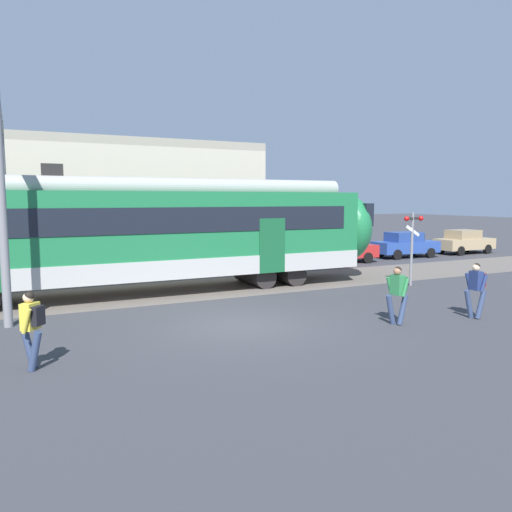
{
  "coord_description": "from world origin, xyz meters",
  "views": [
    {
      "loc": [
        -5.62,
        -12.57,
        3.55
      ],
      "look_at": [
        1.8,
        2.63,
        1.6
      ],
      "focal_mm": 35.0,
      "sensor_mm": 36.0,
      "label": 1
    }
  ],
  "objects_px": {
    "pedestrian_navy": "(476,286)",
    "crossing_signal": "(412,237)",
    "parked_car_blue": "(405,245)",
    "parked_car_tan": "(464,242)",
    "pedestrian_green": "(398,290)",
    "parked_car_red": "(340,249)",
    "pedestrian_yellow": "(31,323)"
  },
  "relations": [
    {
      "from": "pedestrian_green",
      "to": "pedestrian_navy",
      "type": "relative_size",
      "value": 1.0
    },
    {
      "from": "parked_car_red",
      "to": "crossing_signal",
      "type": "xyz_separation_m",
      "value": [
        -1.74,
        -7.34,
        1.23
      ]
    },
    {
      "from": "parked_car_red",
      "to": "parked_car_blue",
      "type": "xyz_separation_m",
      "value": [
        5.04,
        0.38,
        0.0
      ]
    },
    {
      "from": "pedestrian_navy",
      "to": "pedestrian_green",
      "type": "bearing_deg",
      "value": 170.13
    },
    {
      "from": "pedestrian_navy",
      "to": "parked_car_blue",
      "type": "height_order",
      "value": "pedestrian_navy"
    },
    {
      "from": "pedestrian_green",
      "to": "pedestrian_navy",
      "type": "xyz_separation_m",
      "value": [
        2.6,
        -0.45,
        0.0
      ]
    },
    {
      "from": "pedestrian_yellow",
      "to": "parked_car_tan",
      "type": "distance_m",
      "value": 28.69
    },
    {
      "from": "pedestrian_yellow",
      "to": "pedestrian_green",
      "type": "distance_m",
      "value": 9.42
    },
    {
      "from": "pedestrian_navy",
      "to": "crossing_signal",
      "type": "xyz_separation_m",
      "value": [
        2.32,
        5.14,
        1.02
      ]
    },
    {
      "from": "pedestrian_green",
      "to": "pedestrian_navy",
      "type": "height_order",
      "value": "same"
    },
    {
      "from": "crossing_signal",
      "to": "parked_car_red",
      "type": "bearing_deg",
      "value": 76.67
    },
    {
      "from": "pedestrian_yellow",
      "to": "crossing_signal",
      "type": "bearing_deg",
      "value": 16.64
    },
    {
      "from": "pedestrian_green",
      "to": "parked_car_blue",
      "type": "xyz_separation_m",
      "value": [
        11.7,
        12.4,
        -0.21
      ]
    },
    {
      "from": "pedestrian_navy",
      "to": "parked_car_red",
      "type": "height_order",
      "value": "pedestrian_navy"
    },
    {
      "from": "pedestrian_navy",
      "to": "parked_car_tan",
      "type": "distance_m",
      "value": 19.03
    },
    {
      "from": "parked_car_blue",
      "to": "crossing_signal",
      "type": "bearing_deg",
      "value": -131.3
    },
    {
      "from": "pedestrian_yellow",
      "to": "parked_car_tan",
      "type": "relative_size",
      "value": 0.41
    },
    {
      "from": "pedestrian_navy",
      "to": "parked_car_blue",
      "type": "relative_size",
      "value": 0.41
    },
    {
      "from": "pedestrian_green",
      "to": "parked_car_red",
      "type": "xyz_separation_m",
      "value": [
        6.66,
        12.02,
        -0.21
      ]
    },
    {
      "from": "parked_car_red",
      "to": "parked_car_tan",
      "type": "distance_m",
      "value": 10.01
    },
    {
      "from": "parked_car_blue",
      "to": "parked_car_tan",
      "type": "xyz_separation_m",
      "value": [
        4.96,
        -0.03,
        0.0
      ]
    },
    {
      "from": "pedestrian_green",
      "to": "crossing_signal",
      "type": "height_order",
      "value": "crossing_signal"
    },
    {
      "from": "pedestrian_navy",
      "to": "crossing_signal",
      "type": "bearing_deg",
      "value": 65.69
    },
    {
      "from": "crossing_signal",
      "to": "pedestrian_green",
      "type": "bearing_deg",
      "value": -136.41
    },
    {
      "from": "pedestrian_green",
      "to": "crossing_signal",
      "type": "distance_m",
      "value": 6.87
    },
    {
      "from": "pedestrian_yellow",
      "to": "parked_car_red",
      "type": "bearing_deg",
      "value": 35.87
    },
    {
      "from": "pedestrian_yellow",
      "to": "parked_car_blue",
      "type": "distance_m",
      "value": 24.28
    },
    {
      "from": "pedestrian_navy",
      "to": "crossing_signal",
      "type": "relative_size",
      "value": 0.56
    },
    {
      "from": "parked_car_red",
      "to": "parked_car_tan",
      "type": "bearing_deg",
      "value": 2.0
    },
    {
      "from": "pedestrian_yellow",
      "to": "parked_car_red",
      "type": "distance_m",
      "value": 19.83
    },
    {
      "from": "pedestrian_yellow",
      "to": "pedestrian_navy",
      "type": "relative_size",
      "value": 1.0
    },
    {
      "from": "pedestrian_navy",
      "to": "parked_car_blue",
      "type": "distance_m",
      "value": 15.75
    }
  ]
}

